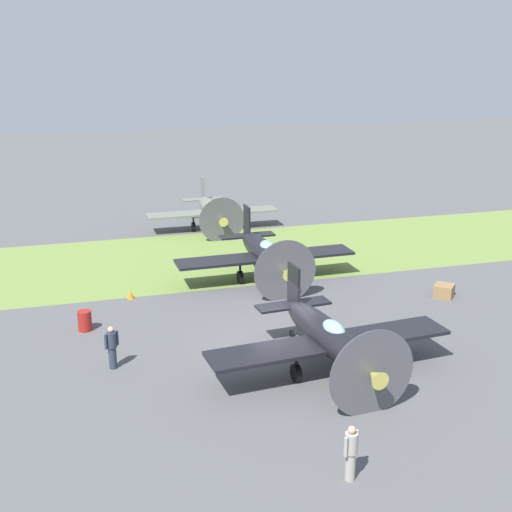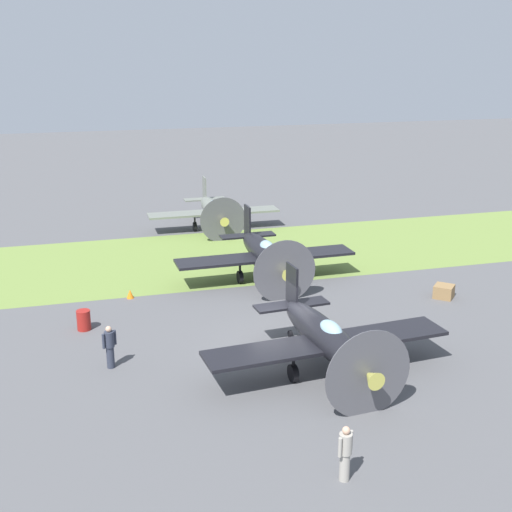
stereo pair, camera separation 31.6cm
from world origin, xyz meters
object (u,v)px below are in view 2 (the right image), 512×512
(airplane_lead, at_px, (325,337))
(ground_crew_mechanic, at_px, (110,346))
(ground_crew_chief, at_px, (345,452))
(supply_crate, at_px, (444,291))
(fuel_drum, at_px, (84,320))
(airplane_trail, at_px, (213,210))
(runway_marker_cone, at_px, (130,294))
(airplane_wingman, at_px, (264,253))

(airplane_lead, height_order, ground_crew_mechanic, airplane_lead)
(ground_crew_chief, xyz_separation_m, supply_crate, (-10.51, -12.33, -0.59))
(supply_crate, bearing_deg, fuel_drum, -2.37)
(airplane_trail, relative_size, runway_marker_cone, 20.28)
(fuel_drum, height_order, runway_marker_cone, fuel_drum)
(airplane_wingman, relative_size, runway_marker_cone, 21.85)
(ground_crew_chief, bearing_deg, airplane_wingman, -130.05)
(ground_crew_mechanic, relative_size, fuel_drum, 1.92)
(airplane_wingman, relative_size, airplane_trail, 1.08)
(ground_crew_mechanic, xyz_separation_m, supply_crate, (-16.45, -3.33, -0.59))
(ground_crew_chief, xyz_separation_m, fuel_drum, (6.82, -13.05, -0.46))
(airplane_trail, xyz_separation_m, ground_crew_chief, (2.30, 28.47, -0.43))
(airplane_wingman, bearing_deg, airplane_lead, 84.56)
(ground_crew_chief, height_order, runway_marker_cone, ground_crew_chief)
(ground_crew_mechanic, distance_m, runway_marker_cone, 7.61)
(ground_crew_mechanic, bearing_deg, airplane_lead, 131.13)
(supply_crate, xyz_separation_m, runway_marker_cone, (15.01, -4.11, -0.10))
(airplane_wingman, relative_size, supply_crate, 10.68)
(airplane_trail, xyz_separation_m, runway_marker_cone, (6.81, 12.03, -1.12))
(airplane_lead, height_order, runway_marker_cone, airplane_lead)
(airplane_lead, height_order, supply_crate, airplane_lead)
(ground_crew_chief, bearing_deg, ground_crew_mechanic, -87.76)
(fuel_drum, bearing_deg, supply_crate, 177.63)
(airplane_wingman, distance_m, runway_marker_cone, 7.41)
(ground_crew_mechanic, bearing_deg, supply_crate, 160.36)
(fuel_drum, xyz_separation_m, runway_marker_cone, (-2.32, -3.39, -0.23))
(ground_crew_mechanic, relative_size, supply_crate, 1.92)
(ground_crew_chief, bearing_deg, airplane_lead, -137.56)
(airplane_trail, distance_m, supply_crate, 18.13)
(airplane_trail, distance_m, runway_marker_cone, 13.87)
(airplane_trail, height_order, ground_crew_chief, airplane_trail)
(ground_crew_mechanic, height_order, fuel_drum, ground_crew_mechanic)
(ground_crew_chief, distance_m, fuel_drum, 14.74)
(airplane_lead, bearing_deg, fuel_drum, -41.51)
(ground_crew_chief, xyz_separation_m, runway_marker_cone, (4.50, -16.44, -0.69))
(airplane_trail, relative_size, ground_crew_mechanic, 5.16)
(airplane_trail, height_order, runway_marker_cone, airplane_trail)
(airplane_lead, relative_size, runway_marker_cone, 21.93)
(airplane_lead, relative_size, ground_crew_mechanic, 5.58)
(airplane_lead, relative_size, airplane_wingman, 1.00)
(supply_crate, bearing_deg, airplane_wingman, -33.52)
(ground_crew_chief, relative_size, fuel_drum, 1.92)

